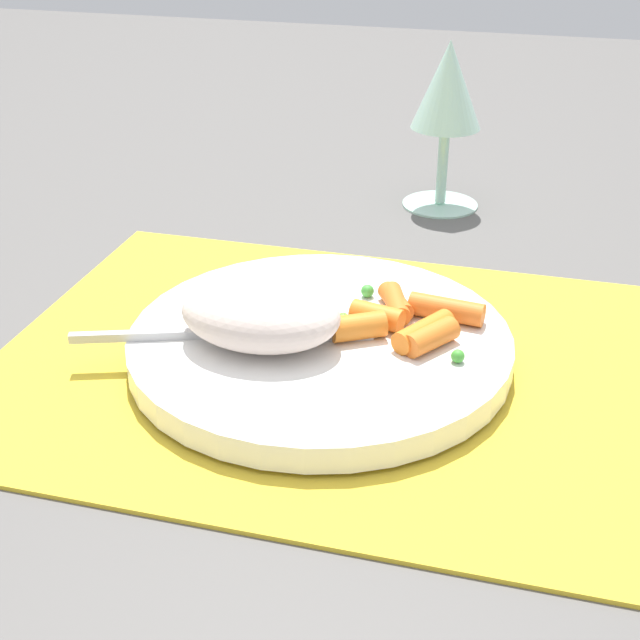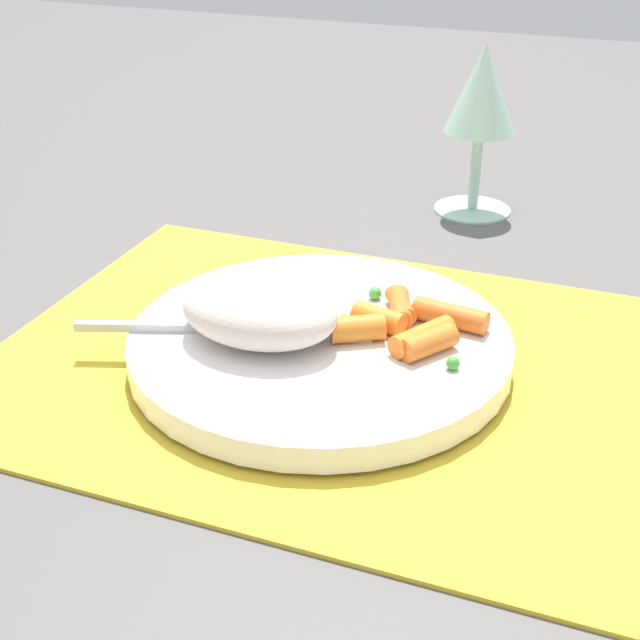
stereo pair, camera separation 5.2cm
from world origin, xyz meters
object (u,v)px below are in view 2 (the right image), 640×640
at_px(fork, 255,328).
at_px(wine_glass, 482,97).
at_px(rice_mound, 259,311).
at_px(plate, 320,345).
at_px(carrot_portion, 408,323).

bearing_deg(fork, wine_glass, 76.91).
relative_size(rice_mound, wine_glass, 0.67).
distance_m(rice_mound, wine_glass, 0.35).
relative_size(rice_mound, fork, 0.54).
xyz_separation_m(plate, wine_glass, (0.04, 0.31, 0.09)).
height_order(rice_mound, carrot_portion, rice_mound).
height_order(rice_mound, wine_glass, wine_glass).
bearing_deg(plate, rice_mound, -147.83).
height_order(fork, wine_glass, wine_glass).
bearing_deg(plate, wine_glass, 83.51).
bearing_deg(rice_mound, plate, 32.17).
distance_m(rice_mound, fork, 0.02).
relative_size(carrot_portion, fork, 0.51).
xyz_separation_m(rice_mound, fork, (-0.01, 0.01, -0.02)).
bearing_deg(carrot_portion, plate, -158.77).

